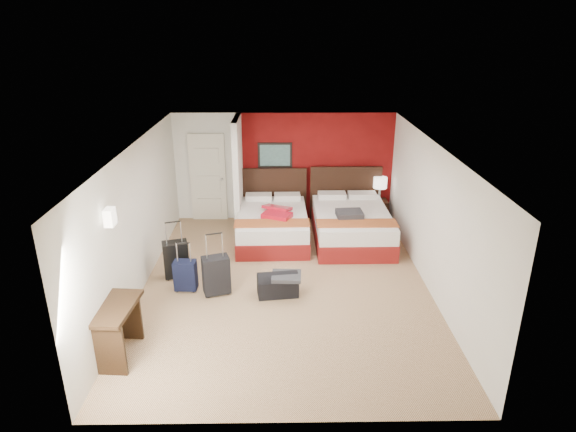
{
  "coord_description": "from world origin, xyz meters",
  "views": [
    {
      "loc": [
        -0.06,
        -7.7,
        4.33
      ],
      "look_at": [
        0.06,
        0.8,
        1.0
      ],
      "focal_mm": 30.66,
      "sensor_mm": 36.0,
      "label": 1
    }
  ],
  "objects_px": {
    "suitcase_charcoal": "(216,276)",
    "duffel_bag": "(278,286)",
    "bed_right": "(351,226)",
    "nightstand": "(378,211)",
    "desk": "(118,331)",
    "table_lamp": "(380,189)",
    "red_suitcase_open": "(277,212)",
    "suitcase_black": "(176,260)",
    "bed_left": "(273,226)",
    "suitcase_navy": "(186,277)"
  },
  "relations": [
    {
      "from": "bed_right",
      "to": "nightstand",
      "type": "height_order",
      "value": "bed_right"
    },
    {
      "from": "red_suitcase_open",
      "to": "suitcase_charcoal",
      "type": "xyz_separation_m",
      "value": [
        -1.02,
        -2.15,
        -0.35
      ]
    },
    {
      "from": "nightstand",
      "to": "suitcase_navy",
      "type": "height_order",
      "value": "nightstand"
    },
    {
      "from": "nightstand",
      "to": "suitcase_charcoal",
      "type": "xyz_separation_m",
      "value": [
        -3.36,
        -3.21,
        0.06
      ]
    },
    {
      "from": "suitcase_black",
      "to": "bed_right",
      "type": "bearing_deg",
      "value": 8.71
    },
    {
      "from": "duffel_bag",
      "to": "red_suitcase_open",
      "type": "bearing_deg",
      "value": 83.18
    },
    {
      "from": "red_suitcase_open",
      "to": "suitcase_navy",
      "type": "bearing_deg",
      "value": -103.1
    },
    {
      "from": "table_lamp",
      "to": "duffel_bag",
      "type": "distance_m",
      "value": 4.06
    },
    {
      "from": "suitcase_charcoal",
      "to": "red_suitcase_open",
      "type": "bearing_deg",
      "value": 46.23
    },
    {
      "from": "suitcase_black",
      "to": "suitcase_navy",
      "type": "relative_size",
      "value": 1.26
    },
    {
      "from": "suitcase_navy",
      "to": "suitcase_black",
      "type": "bearing_deg",
      "value": 120.78
    },
    {
      "from": "table_lamp",
      "to": "suitcase_charcoal",
      "type": "relative_size",
      "value": 0.83
    },
    {
      "from": "bed_left",
      "to": "suitcase_black",
      "type": "bearing_deg",
      "value": -137.46
    },
    {
      "from": "red_suitcase_open",
      "to": "suitcase_charcoal",
      "type": "distance_m",
      "value": 2.41
    },
    {
      "from": "table_lamp",
      "to": "suitcase_black",
      "type": "xyz_separation_m",
      "value": [
        -4.16,
        -2.6,
        -0.48
      ]
    },
    {
      "from": "duffel_bag",
      "to": "desk",
      "type": "relative_size",
      "value": 0.72
    },
    {
      "from": "bed_left",
      "to": "table_lamp",
      "type": "bearing_deg",
      "value": 20.5
    },
    {
      "from": "bed_right",
      "to": "bed_left",
      "type": "bearing_deg",
      "value": 177.01
    },
    {
      "from": "nightstand",
      "to": "table_lamp",
      "type": "bearing_deg",
      "value": 0.0
    },
    {
      "from": "suitcase_black",
      "to": "duffel_bag",
      "type": "height_order",
      "value": "suitcase_black"
    },
    {
      "from": "bed_right",
      "to": "suitcase_charcoal",
      "type": "bearing_deg",
      "value": -140.28
    },
    {
      "from": "table_lamp",
      "to": "bed_left",
      "type": "bearing_deg",
      "value": -158.5
    },
    {
      "from": "bed_left",
      "to": "table_lamp",
      "type": "height_order",
      "value": "table_lamp"
    },
    {
      "from": "suitcase_charcoal",
      "to": "suitcase_navy",
      "type": "height_order",
      "value": "suitcase_charcoal"
    },
    {
      "from": "nightstand",
      "to": "table_lamp",
      "type": "distance_m",
      "value": 0.55
    },
    {
      "from": "table_lamp",
      "to": "duffel_bag",
      "type": "height_order",
      "value": "table_lamp"
    },
    {
      "from": "red_suitcase_open",
      "to": "table_lamp",
      "type": "relative_size",
      "value": 1.42
    },
    {
      "from": "bed_right",
      "to": "suitcase_navy",
      "type": "distance_m",
      "value": 3.75
    },
    {
      "from": "desk",
      "to": "duffel_bag",
      "type": "bearing_deg",
      "value": 41.24
    },
    {
      "from": "nightstand",
      "to": "desk",
      "type": "height_order",
      "value": "desk"
    },
    {
      "from": "suitcase_charcoal",
      "to": "bed_right",
      "type": "bearing_deg",
      "value": 21.56
    },
    {
      "from": "bed_left",
      "to": "table_lamp",
      "type": "relative_size",
      "value": 3.81
    },
    {
      "from": "desk",
      "to": "suitcase_navy",
      "type": "bearing_deg",
      "value": 76.38
    },
    {
      "from": "bed_left",
      "to": "red_suitcase_open",
      "type": "relative_size",
      "value": 2.69
    },
    {
      "from": "desk",
      "to": "suitcase_black",
      "type": "bearing_deg",
      "value": 86.2
    },
    {
      "from": "bed_right",
      "to": "duffel_bag",
      "type": "xyz_separation_m",
      "value": [
        -1.55,
        -2.22,
        -0.16
      ]
    },
    {
      "from": "suitcase_black",
      "to": "desk",
      "type": "height_order",
      "value": "desk"
    },
    {
      "from": "bed_right",
      "to": "suitcase_black",
      "type": "distance_m",
      "value": 3.74
    },
    {
      "from": "table_lamp",
      "to": "desk",
      "type": "distance_m",
      "value": 6.66
    },
    {
      "from": "bed_right",
      "to": "suitcase_charcoal",
      "type": "height_order",
      "value": "bed_right"
    },
    {
      "from": "duffel_bag",
      "to": "suitcase_black",
      "type": "bearing_deg",
      "value": 152.94
    },
    {
      "from": "bed_right",
      "to": "red_suitcase_open",
      "type": "height_order",
      "value": "red_suitcase_open"
    },
    {
      "from": "red_suitcase_open",
      "to": "suitcase_black",
      "type": "bearing_deg",
      "value": -115.17
    },
    {
      "from": "bed_left",
      "to": "bed_right",
      "type": "relative_size",
      "value": 0.94
    },
    {
      "from": "bed_right",
      "to": "table_lamp",
      "type": "bearing_deg",
      "value": 53.56
    },
    {
      "from": "nightstand",
      "to": "suitcase_charcoal",
      "type": "height_order",
      "value": "suitcase_charcoal"
    },
    {
      "from": "suitcase_navy",
      "to": "desk",
      "type": "xyz_separation_m",
      "value": [
        -0.59,
        -1.8,
        0.13
      ]
    },
    {
      "from": "desk",
      "to": "bed_left",
      "type": "bearing_deg",
      "value": 66.87
    },
    {
      "from": "bed_left",
      "to": "bed_right",
      "type": "xyz_separation_m",
      "value": [
        1.67,
        -0.08,
        0.02
      ]
    },
    {
      "from": "suitcase_charcoal",
      "to": "duffel_bag",
      "type": "distance_m",
      "value": 1.06
    }
  ]
}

